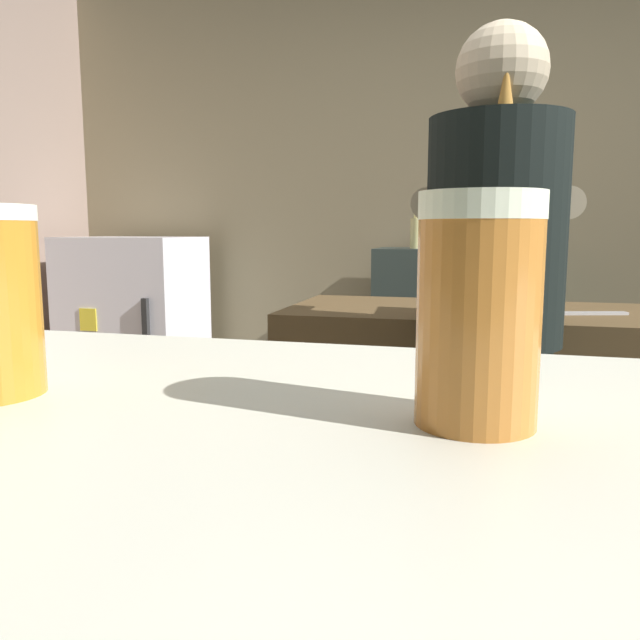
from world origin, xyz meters
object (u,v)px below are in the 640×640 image
(mini_fridge, at_px, (135,337))
(bottle_olive_oil, at_px, (431,234))
(bartender, at_px, (493,315))
(bottle_hot_sauce, at_px, (485,230))
(bottle_vinegar, at_px, (416,231))
(chefs_knife, at_px, (587,313))
(mixing_bowl, at_px, (472,305))
(pint_glass_far, at_px, (478,310))

(mini_fridge, height_order, bottle_olive_oil, bottle_olive_oil)
(bartender, xyz_separation_m, bottle_hot_sauce, (-0.04, 1.65, 0.21))
(bottle_vinegar, bearing_deg, chefs_knife, -61.71)
(mixing_bowl, relative_size, pint_glass_far, 1.19)
(mini_fridge, bearing_deg, bottle_vinegar, 3.36)
(mixing_bowl, relative_size, bottle_olive_oil, 0.84)
(bartender, bearing_deg, bottle_hot_sauce, -4.20)
(pint_glass_far, bearing_deg, chefs_knife, 79.68)
(mini_fridge, xyz_separation_m, mixing_bowl, (1.90, -1.17, 0.38))
(pint_glass_far, bearing_deg, mixing_bowl, 91.34)
(bartender, distance_m, bottle_vinegar, 1.68)
(bottle_olive_oil, bearing_deg, bartender, -79.85)
(chefs_knife, relative_size, bottle_hot_sauce, 0.98)
(pint_glass_far, relative_size, bottle_olive_oil, 0.71)
(mixing_bowl, relative_size, bottle_vinegar, 0.74)
(mixing_bowl, relative_size, chefs_knife, 0.69)
(bottle_vinegar, bearing_deg, pint_glass_far, -82.92)
(mini_fridge, relative_size, bartender, 0.68)
(chefs_knife, bearing_deg, bottle_hot_sauce, 88.48)
(chefs_knife, bearing_deg, mini_fridge, 137.47)
(chefs_knife, xyz_separation_m, bottle_hot_sauce, (-0.32, 1.25, 0.25))
(mixing_bowl, xyz_separation_m, bottle_hot_sauce, (0.02, 1.29, 0.23))
(chefs_knife, bearing_deg, bartender, -140.29)
(pint_glass_far, xyz_separation_m, bottle_olive_oil, (-0.29, 2.95, 0.03))
(mixing_bowl, distance_m, bottle_vinegar, 1.32)
(mixing_bowl, distance_m, bottle_hot_sauce, 1.31)
(mini_fridge, height_order, bartender, bartender)
(bottle_vinegar, bearing_deg, mini_fridge, -176.64)
(chefs_knife, distance_m, bottle_vinegar, 1.40)
(chefs_knife, relative_size, pint_glass_far, 1.73)
(mini_fridge, distance_m, chefs_knife, 2.53)
(bottle_hot_sauce, xyz_separation_m, bottle_olive_oil, (-0.27, 0.06, -0.02))
(bottle_hot_sauce, height_order, bottle_olive_oil, bottle_hot_sauce)
(mini_fridge, height_order, bottle_vinegar, bottle_vinegar)
(pint_glass_far, bearing_deg, bartender, 89.07)
(pint_glass_far, distance_m, bottle_hot_sauce, 2.89)
(bottle_olive_oil, bearing_deg, bottle_vinegar, -128.85)
(chefs_knife, bearing_deg, bottle_olive_oil, 98.36)
(pint_glass_far, height_order, bottle_hot_sauce, bottle_hot_sauce)
(bartender, height_order, bottle_olive_oil, bartender)
(bottle_vinegar, bearing_deg, bottle_hot_sauce, 4.72)
(bartender, relative_size, bottle_hot_sauce, 6.84)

